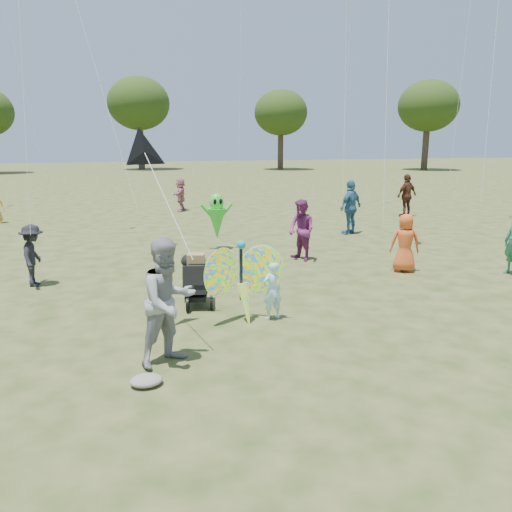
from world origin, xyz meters
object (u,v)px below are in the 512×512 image
Objects in this scene: child_girl at (272,291)px; crowd_b at (33,255)px; butterfly_kite at (243,281)px; crowd_c at (351,207)px; crowd_j at (181,194)px; crowd_a at (405,243)px; alien_kite at (217,218)px; jogging_stroller at (195,276)px; crowd_e at (301,230)px; adult_man at (168,302)px; crowd_h at (407,195)px.

crowd_b is (-4.52, 3.75, 0.16)m from child_girl.
child_girl is 0.64× the size of butterfly_kite.
crowd_j is (-4.88, 8.08, -0.18)m from crowd_c.
crowd_c reaches higher than crowd_a.
alien_kite reaches higher than child_girl.
crowd_a is 0.86× the size of alien_kite.
crowd_j reaches higher than crowd_a.
butterfly_kite is at bearing -46.25° from jogging_stroller.
crowd_c is at bearing 50.09° from crowd_j.
crowd_c is at bearing 117.11° from crowd_e.
adult_man is 1.22× the size of crowd_j.
alien_kite is (4.94, 2.70, 0.25)m from crowd_b.
crowd_c is at bearing -63.31° from crowd_b.
crowd_j is (-3.64, 13.38, 0.03)m from crowd_a.
jogging_stroller is (-1.21, 1.26, 0.06)m from child_girl.
crowd_e is 0.99× the size of butterfly_kite.
adult_man is at bearing -107.92° from alien_kite.
child_girl is 15.74m from crowd_j.
crowd_a is 1.34× the size of jogging_stroller.
crowd_b is at bearing 158.22° from jogging_stroller.
butterfly_kite is at bearing -98.73° from alien_kite.
crowd_c is 5.34m from alien_kite.
crowd_e is (2.35, 4.31, 0.30)m from child_girl.
child_girl is at bearing 32.11° from crowd_h.
crowd_b is (-8.91, 1.41, -0.03)m from crowd_a.
crowd_e is at bearing -18.28° from crowd_a.
child_girl is 0.65× the size of crowd_e.
crowd_j reaches higher than jogging_stroller.
adult_man is at bearing -93.43° from jogging_stroller.
crowd_j is at bearing -86.21° from crowd_c.
butterfly_kite is (-10.60, -10.69, -0.18)m from crowd_h.
child_girl is 0.64× the size of alien_kite.
crowd_e is 5.16m from butterfly_kite.
alien_kite is at bearing -14.47° from crowd_c.
crowd_h is (10.04, 10.74, 0.39)m from child_girl.
alien_kite is at bearing -105.89° from child_girl.
crowd_b is at bearing -151.36° from alien_kite.
alien_kite reaches higher than crowd_b.
alien_kite reaches higher than butterfly_kite.
crowd_c is (1.24, 5.30, 0.22)m from crowd_a.
child_girl is at bearing -5.21° from butterfly_kite.
crowd_e reaches higher than child_girl.
adult_man is 7.45m from crowd_a.
crowd_e is (-2.04, 1.97, 0.11)m from crowd_a.
crowd_b is at bearing 88.55° from adult_man.
butterfly_kite is (-2.91, -4.26, -0.09)m from crowd_e.
crowd_e is at bearing -48.06° from alien_kite.
crowd_c is 5.39m from crowd_h.
alien_kite is at bearing -156.40° from crowd_e.
adult_man is (-2.09, -1.33, 0.40)m from child_girl.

